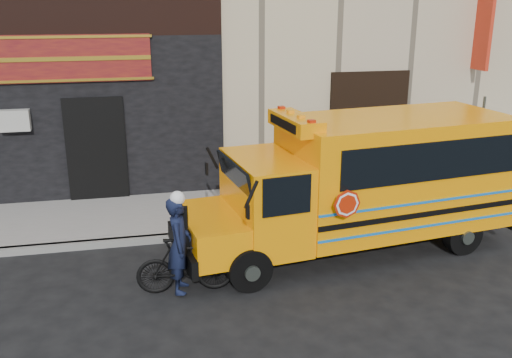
{
  "coord_description": "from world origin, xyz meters",
  "views": [
    {
      "loc": [
        -2.2,
        -8.86,
        5.0
      ],
      "look_at": [
        0.1,
        1.85,
        1.52
      ],
      "focal_mm": 40.0,
      "sensor_mm": 36.0,
      "label": 1
    }
  ],
  "objects_px": {
    "school_bus": "(366,179)",
    "sign_pole": "(479,150)",
    "cyclist": "(180,247)",
    "bicycle": "(185,265)"
  },
  "relations": [
    {
      "from": "school_bus",
      "to": "bicycle",
      "type": "distance_m",
      "value": 4.09
    },
    {
      "from": "cyclist",
      "to": "school_bus",
      "type": "bearing_deg",
      "value": -63.16
    },
    {
      "from": "school_bus",
      "to": "sign_pole",
      "type": "distance_m",
      "value": 3.7
    },
    {
      "from": "sign_pole",
      "to": "bicycle",
      "type": "relative_size",
      "value": 1.65
    },
    {
      "from": "sign_pole",
      "to": "cyclist",
      "type": "bearing_deg",
      "value": -160.89
    },
    {
      "from": "sign_pole",
      "to": "cyclist",
      "type": "height_order",
      "value": "sign_pole"
    },
    {
      "from": "school_bus",
      "to": "sign_pole",
      "type": "relative_size",
      "value": 2.51
    },
    {
      "from": "sign_pole",
      "to": "cyclist",
      "type": "relative_size",
      "value": 1.63
    },
    {
      "from": "sign_pole",
      "to": "cyclist",
      "type": "distance_m",
      "value": 7.78
    },
    {
      "from": "school_bus",
      "to": "sign_pole",
      "type": "bearing_deg",
      "value": 21.93
    }
  ]
}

